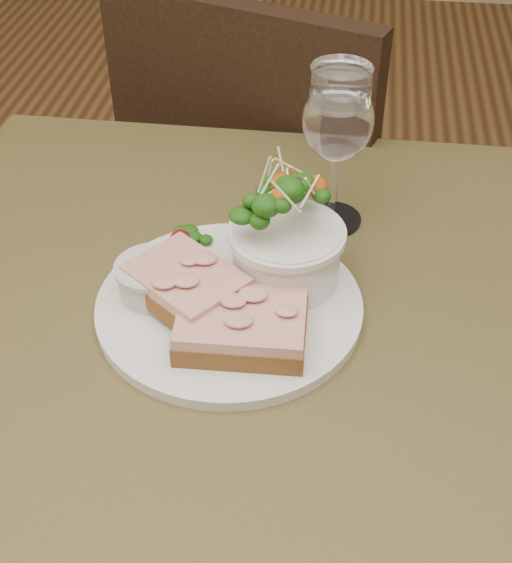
# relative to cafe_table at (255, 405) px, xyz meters

# --- Properties ---
(cafe_table) EXTENTS (0.80, 0.80, 0.75)m
(cafe_table) POSITION_rel_cafe_table_xyz_m (0.00, 0.00, 0.00)
(cafe_table) COLOR #443A1D
(cafe_table) RESTS_ON ground
(chair_far) EXTENTS (0.54, 0.54, 0.90)m
(chair_far) POSITION_rel_cafe_table_xyz_m (-0.03, 0.62, -0.36)
(chair_far) COLOR black
(chair_far) RESTS_ON ground
(dinner_plate) EXTENTS (0.27, 0.27, 0.01)m
(dinner_plate) POSITION_rel_cafe_table_xyz_m (-0.03, 0.03, 0.11)
(dinner_plate) COLOR white
(dinner_plate) RESTS_ON cafe_table
(sandwich_front) EXTENTS (0.12, 0.09, 0.03)m
(sandwich_front) POSITION_rel_cafe_table_xyz_m (-0.01, -0.02, 0.13)
(sandwich_front) COLOR #4F2915
(sandwich_front) RESTS_ON dinner_plate
(sandwich_back) EXTENTS (0.14, 0.13, 0.03)m
(sandwich_back) POSITION_rel_cafe_table_xyz_m (-0.07, 0.03, 0.14)
(sandwich_back) COLOR #4F2915
(sandwich_back) RESTS_ON dinner_plate
(ramekin) EXTENTS (0.07, 0.07, 0.04)m
(ramekin) POSITION_rel_cafe_table_xyz_m (-0.11, 0.04, 0.13)
(ramekin) COLOR beige
(ramekin) RESTS_ON dinner_plate
(salad_bowl) EXTENTS (0.11, 0.11, 0.13)m
(salad_bowl) POSITION_rel_cafe_table_xyz_m (0.02, 0.08, 0.17)
(salad_bowl) COLOR white
(salad_bowl) RESTS_ON dinner_plate
(garnish) EXTENTS (0.05, 0.04, 0.02)m
(garnish) POSITION_rel_cafe_table_xyz_m (-0.09, 0.12, 0.12)
(garnish) COLOR black
(garnish) RESTS_ON dinner_plate
(wine_glass) EXTENTS (0.08, 0.08, 0.18)m
(wine_glass) POSITION_rel_cafe_table_xyz_m (0.06, 0.20, 0.22)
(wine_glass) COLOR white
(wine_glass) RESTS_ON cafe_table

